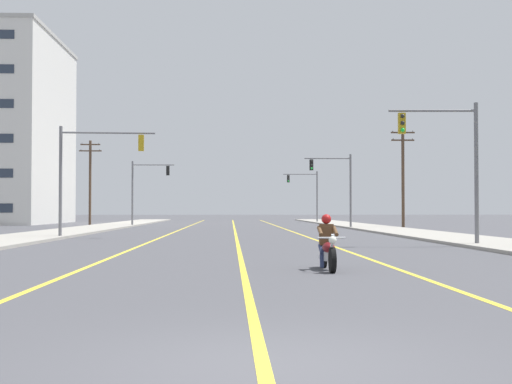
{
  "coord_description": "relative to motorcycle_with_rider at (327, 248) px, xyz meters",
  "views": [
    {
      "loc": [
        -0.4,
        -7.01,
        1.58
      ],
      "look_at": [
        0.86,
        26.5,
        2.45
      ],
      "focal_mm": 47.9,
      "sensor_mm": 36.0,
      "label": 1
    }
  ],
  "objects": [
    {
      "name": "utility_pole_right_far",
      "position": [
        12.1,
        39.53,
        4.02
      ],
      "size": [
        2.04,
        0.26,
        8.53
      ],
      "color": "#4C3828",
      "rests_on": "ground"
    },
    {
      "name": "traffic_signal_mid_left",
      "position": [
        -10.76,
        47.47,
        3.46
      ],
      "size": [
        4.04,
        0.37,
        6.2
      ],
      "color": "slate",
      "rests_on": "ground"
    },
    {
      "name": "traffic_signal_far_right",
      "position": [
        6.74,
        64.07,
        3.47
      ],
      "size": [
        4.19,
        0.37,
        6.2
      ],
      "color": "slate",
      "rests_on": "ground"
    },
    {
      "name": "traffic_signal_near_left",
      "position": [
        -10.41,
        20.26,
        3.54
      ],
      "size": [
        5.26,
        0.52,
        6.2
      ],
      "color": "slate",
      "rests_on": "ground"
    },
    {
      "name": "ground_plane",
      "position": [
        -2.14,
        -10.79,
        -0.59
      ],
      "size": [
        400.0,
        400.0,
        0.0
      ],
      "primitive_type": "plane",
      "color": "#47474C"
    },
    {
      "name": "utility_pole_left_far",
      "position": [
        -16.85,
        52.18,
        4.08
      ],
      "size": [
        2.28,
        0.26,
        8.62
      ],
      "color": "#4C3828",
      "rests_on": "ground"
    },
    {
      "name": "traffic_signal_near_right",
      "position": [
        6.99,
        11.18,
        3.45
      ],
      "size": [
        3.86,
        0.37,
        6.2
      ],
      "color": "slate",
      "rests_on": "ground"
    },
    {
      "name": "lane_stripe_center",
      "position": [
        -2.21,
        34.21,
        -0.58
      ],
      "size": [
        0.16,
        100.0,
        0.01
      ],
      "primitive_type": "cube",
      "color": "yellow",
      "rests_on": "ground"
    },
    {
      "name": "sidewalk_kerb_left",
      "position": [
        -13.64,
        29.21,
        -0.52
      ],
      "size": [
        4.4,
        110.0,
        0.14
      ],
      "primitive_type": "cube",
      "color": "#9E998E",
      "rests_on": "ground"
    },
    {
      "name": "traffic_signal_mid_right",
      "position": [
        6.38,
        38.65,
        3.45
      ],
      "size": [
        3.95,
        0.37,
        6.2
      ],
      "color": "slate",
      "rests_on": "ground"
    },
    {
      "name": "sidewalk_kerb_right",
      "position": [
        9.35,
        29.21,
        -0.52
      ],
      "size": [
        4.4,
        110.0,
        0.14
      ],
      "primitive_type": "cube",
      "color": "#9E998E",
      "rests_on": "ground"
    },
    {
      "name": "lane_stripe_left",
      "position": [
        -6.47,
        34.21,
        -0.58
      ],
      "size": [
        0.16,
        100.0,
        0.01
      ],
      "primitive_type": "cube",
      "color": "yellow",
      "rests_on": "ground"
    },
    {
      "name": "motorcycle_with_rider",
      "position": [
        0.0,
        0.0,
        0.0
      ],
      "size": [
        0.7,
        2.19,
        1.46
      ],
      "color": "black",
      "rests_on": "ground"
    },
    {
      "name": "lane_stripe_right",
      "position": [
        1.89,
        34.21,
        -0.58
      ],
      "size": [
        0.16,
        100.0,
        0.01
      ],
      "primitive_type": "cube",
      "color": "yellow",
      "rests_on": "ground"
    }
  ]
}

